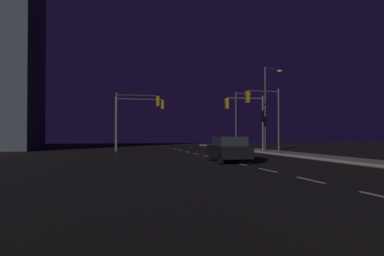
% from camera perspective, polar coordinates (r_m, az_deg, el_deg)
% --- Properties ---
extents(ground_plane, '(112.00, 112.00, 0.00)m').
position_cam_1_polar(ground_plane, '(22.85, 6.72, -5.21)').
color(ground_plane, black).
rests_on(ground_plane, ground).
extents(sidewalk_right, '(2.49, 77.00, 0.14)m').
position_cam_1_polar(sidewalk_right, '(26.26, 22.79, -4.44)').
color(sidewalk_right, '#9E937F').
rests_on(sidewalk_right, ground).
extents(lane_markings_center, '(0.14, 50.00, 0.01)m').
position_cam_1_polar(lane_markings_center, '(26.19, 4.31, -4.67)').
color(lane_markings_center, silver).
rests_on(lane_markings_center, ground).
extents(lane_edge_line, '(0.14, 53.00, 0.01)m').
position_cam_1_polar(lane_edge_line, '(29.82, 14.95, -4.19)').
color(lane_edge_line, silver).
rests_on(lane_edge_line, ground).
extents(car, '(2.03, 4.48, 1.57)m').
position_cam_1_polar(car, '(23.41, 5.44, -3.10)').
color(car, black).
rests_on(car, ground).
extents(traffic_light_near_right, '(3.24, 0.52, 5.49)m').
position_cam_1_polar(traffic_light_near_right, '(33.33, 10.66, 2.94)').
color(traffic_light_near_right, '#38383D').
rests_on(traffic_light_near_right, sidewalk_right).
extents(traffic_light_mid_left, '(5.24, 0.46, 5.69)m').
position_cam_1_polar(traffic_light_mid_left, '(41.08, -8.09, 2.34)').
color(traffic_light_mid_left, '#4C4C51').
rests_on(traffic_light_mid_left, ground).
extents(traffic_light_far_left, '(3.85, 0.40, 5.25)m').
position_cam_1_polar(traffic_light_far_left, '(36.77, 7.99, 2.36)').
color(traffic_light_far_left, '#4C4C51').
rests_on(traffic_light_far_left, sidewalk_right).
extents(traffic_light_far_right, '(4.27, 0.34, 5.74)m').
position_cam_1_polar(traffic_light_far_right, '(37.55, -8.37, 2.62)').
color(traffic_light_far_right, '#38383D').
rests_on(traffic_light_far_right, ground).
extents(street_lamp_median, '(2.23, 0.97, 8.27)m').
position_cam_1_polar(street_lamp_median, '(39.06, 11.14, 3.99)').
color(street_lamp_median, '#2D3033').
rests_on(street_lamp_median, sidewalk_right).
extents(street_lamp_corner, '(1.87, 0.67, 6.67)m').
position_cam_1_polar(street_lamp_corner, '(46.59, 6.89, 2.08)').
color(street_lamp_corner, '#38383D').
rests_on(street_lamp_corner, sidewalk_right).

